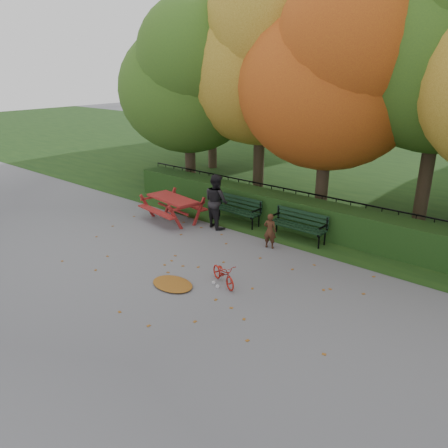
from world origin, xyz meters
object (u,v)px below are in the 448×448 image
Objects in this scene: tree_c at (337,73)px; bench_left at (237,208)px; adult at (216,201)px; tree_a at (190,79)px; tree_f at (214,50)px; child at (270,231)px; bench_right at (299,223)px; bicycle at (223,274)px; tree_b at (266,55)px; picnic_table at (172,203)px.

bench_left is (-2.13, -2.26, -4.30)m from tree_c.
tree_a is at bearing -19.66° from adult.
tree_f is 11.57m from child.
bicycle is (0.13, -3.74, -0.24)m from bench_right.
tree_f is 8.57× the size of bicycle.
tree_a is 5.89m from bench_left.
tree_c reaches higher than bench_left.
tree_c reaches higher than bicycle.
tree_a is at bearing -156.95° from tree_b.
tree_f reaches higher than bench_right.
bench_left is at bearing -133.36° from tree_c.
tree_b is 6.76m from bench_right.
tree_f is 4.29× the size of picnic_table.
picnic_table is 3.89m from child.
tree_c is at bearing -22.35° from tree_f.
tree_b is 8.35× the size of child.
tree_a is 0.81× the size of tree_f.
tree_f is 8.72× the size of child.
tree_f is at bearing 117.98° from tree_a.
bench_left is 0.84× the size of picnic_table.
bench_left reaches higher than bicycle.
tree_c is at bearing 26.72° from bicycle.
tree_c is 5.47m from child.
picnic_table reaches higher than bench_left.
picnic_table is at bearing -56.47° from tree_a.
tree_f is at bearing 157.65° from tree_c.
adult is at bearing -76.75° from tree_b.
tree_b is 6.48m from picnic_table.
bench_right reaches higher than bicycle.
tree_c is 6.75m from picnic_table.
tree_a is at bearing -176.35° from tree_c.
child is at bearing -26.63° from tree_a.
child is 0.98× the size of bicycle.
tree_b is at bearing 110.58° from bench_left.
adult is (-2.34, 0.33, 0.37)m from child.
tree_b is 3.42m from tree_c.
tree_b is at bearing -67.18° from child.
child is (-0.30, -1.13, 0.01)m from bench_right.
tree_f is 9.56m from bench_left.
bench_right is (0.27, -2.26, -4.30)m from tree_c.
tree_f reaches higher than tree_b.
adult reaches higher than child.
bench_right is 3.75m from bicycle.
bench_right is at bearing -83.30° from tree_c.
bicycle is (0.39, -6.00, -4.54)m from tree_c.
bench_right is 2.78m from adult.
tree_b is at bearing -27.99° from tree_f.
bench_right is at bearing -16.61° from tree_a.
tree_a reaches higher than bicycle.
bench_right is 1.17m from child.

